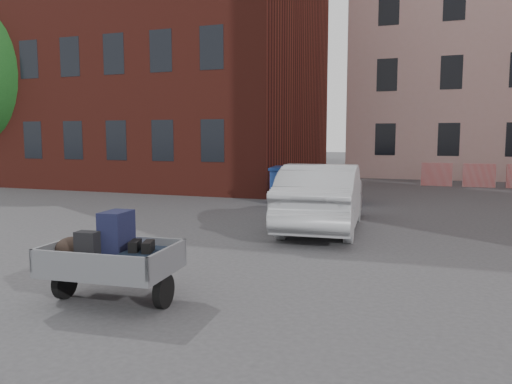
% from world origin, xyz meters
% --- Properties ---
extents(ground, '(120.00, 120.00, 0.00)m').
position_xyz_m(ground, '(0.00, 0.00, 0.00)').
color(ground, '#38383A').
rests_on(ground, ground).
extents(building_brick, '(12.00, 10.00, 14.00)m').
position_xyz_m(building_brick, '(-9.00, 13.00, 7.00)').
color(building_brick, '#591E16').
rests_on(building_brick, ground).
extents(building_pink, '(16.00, 8.00, 14.00)m').
position_xyz_m(building_pink, '(6.00, 22.00, 7.00)').
color(building_pink, '#CFA99F').
rests_on(building_pink, ground).
extents(far_building, '(6.00, 6.00, 8.00)m').
position_xyz_m(far_building, '(-20.00, 22.00, 4.00)').
color(far_building, maroon).
rests_on(far_building, ground).
extents(barriers, '(4.70, 0.18, 1.00)m').
position_xyz_m(barriers, '(4.20, 15.00, 0.50)').
color(barriers, red).
rests_on(barriers, ground).
extents(trailer, '(1.68, 1.86, 1.20)m').
position_xyz_m(trailer, '(-1.49, -2.79, 0.61)').
color(trailer, black).
rests_on(trailer, ground).
extents(dumpster, '(2.95, 1.80, 1.16)m').
position_xyz_m(dumpster, '(-1.24, 7.65, 0.59)').
color(dumpster, navy).
rests_on(dumpster, ground).
extents(silver_car, '(2.04, 4.76, 1.53)m').
position_xyz_m(silver_car, '(-0.02, 3.26, 0.76)').
color(silver_car, '#A2A5AA').
rests_on(silver_car, ground).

